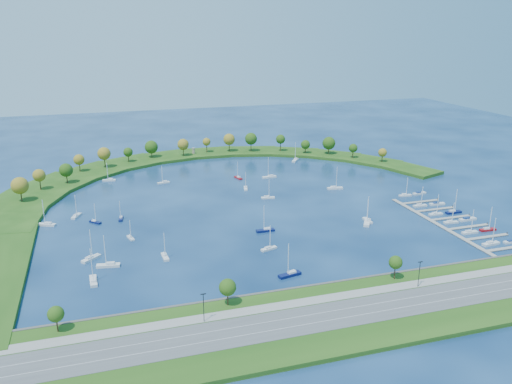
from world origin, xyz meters
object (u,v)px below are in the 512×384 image
object	(u,v)px
moored_boat_5	(108,265)
moored_boat_17	(290,274)
moored_boat_18	(121,218)
docked_boat_9	(437,204)
docked_boat_3	(488,229)
docked_boat_2	(470,232)
moored_boat_11	(238,177)
docked_boat_11	(419,193)
docked_boat_5	(467,219)
moored_boat_2	(295,160)
docked_boat_8	(420,205)
moored_boat_3	(91,258)
moored_boat_9	(164,182)
moored_boat_12	(93,280)
docked_boat_0	(491,243)
docked_boat_10	(405,195)
moored_boat_1	(165,256)
moored_boat_7	(47,224)
moored_boat_20	(269,176)
moored_boat_16	(109,180)
docked_boat_7	(453,212)
moored_boat_8	(131,237)
docked_boat_4	(451,222)
harbor_tower	(194,151)
moored_boat_4	(368,220)
moored_boat_21	(95,221)
docked_boat_1	(511,242)
moored_boat_14	(246,188)
moored_boat_13	(76,215)
dock_system	(451,223)
moored_boat_6	(367,222)
moored_boat_15	(269,248)
docked_boat_6	(436,213)
moored_boat_10	(335,188)
moored_boat_0	(268,197)
moored_boat_19	(266,230)

from	to	relation	value
moored_boat_5	moored_boat_17	world-z (taller)	moored_boat_17
moored_boat_18	docked_boat_9	size ratio (longest dim) A/B	1.13
docked_boat_3	docked_boat_2	bearing A→B (deg)	-175.17
moored_boat_11	docked_boat_11	world-z (taller)	moored_boat_11
moored_boat_17	docked_boat_5	size ratio (longest dim) A/B	1.46
moored_boat_2	docked_boat_8	distance (m)	116.41
moored_boat_2	moored_boat_3	size ratio (longest dim) A/B	1.04
moored_boat_9	docked_boat_5	distance (m)	175.46
moored_boat_12	docked_boat_9	world-z (taller)	moored_boat_12
docked_boat_0	docked_boat_10	distance (m)	72.28
moored_boat_1	moored_boat_7	bearing A→B (deg)	-140.30
moored_boat_2	moored_boat_20	xyz separation A→B (m)	(-31.99, -35.88, -0.01)
moored_boat_16	docked_boat_7	size ratio (longest dim) A/B	0.92
moored_boat_7	docked_boat_9	xyz separation A→B (m)	(200.89, -30.02, -0.30)
moored_boat_12	moored_boat_16	xyz separation A→B (m)	(11.42, 139.01, -0.05)
moored_boat_1	moored_boat_8	bearing A→B (deg)	-157.20
docked_boat_4	docked_boat_8	xyz separation A→B (m)	(-0.01, 26.05, 0.01)
harbor_tower	docked_boat_8	xyz separation A→B (m)	(95.01, -149.45, -3.32)
docked_boat_4	docked_boat_10	xyz separation A→B (m)	(2.40, 44.21, 0.01)
moored_boat_4	docked_boat_11	bearing A→B (deg)	-54.11
moored_boat_21	docked_boat_11	world-z (taller)	moored_boat_21
moored_boat_1	moored_boat_5	distance (m)	23.08
docked_boat_1	docked_boat_7	bearing A→B (deg)	93.08
moored_boat_14	moored_boat_13	bearing A→B (deg)	-63.02
moored_boat_20	dock_system	bearing A→B (deg)	116.32
moored_boat_8	moored_boat_14	xyz separation A→B (m)	(71.67, 57.68, 0.03)
docked_boat_7	dock_system	bearing A→B (deg)	-131.59
moored_boat_6	moored_boat_14	size ratio (longest dim) A/B	1.34
moored_boat_21	docked_boat_7	distance (m)	182.92
moored_boat_15	moored_boat_18	distance (m)	82.60
moored_boat_7	docked_boat_6	world-z (taller)	moored_boat_7
moored_boat_9	moored_boat_2	bearing A→B (deg)	-176.99
moored_boat_6	moored_boat_10	world-z (taller)	moored_boat_6
moored_boat_15	moored_boat_0	bearing A→B (deg)	54.04
moored_boat_14	docked_boat_3	distance (m)	134.12
moored_boat_15	docked_boat_5	xyz separation A→B (m)	(106.56, 4.47, -0.18)
moored_boat_0	moored_boat_21	bearing A→B (deg)	-164.74
moored_boat_1	docked_boat_0	world-z (taller)	docked_boat_0
docked_boat_6	docked_boat_10	bearing A→B (deg)	85.44
docked_boat_8	moored_boat_21	bearing A→B (deg)	172.51
docked_boat_7	docked_boat_9	distance (m)	13.90
moored_boat_1	moored_boat_14	size ratio (longest dim) A/B	1.07
docked_boat_2	docked_boat_10	world-z (taller)	docked_boat_2
moored_boat_21	docked_boat_0	distance (m)	186.23
moored_boat_18	docked_boat_6	size ratio (longest dim) A/B	0.89
moored_boat_14	docked_boat_9	world-z (taller)	moored_boat_14
docked_boat_2	docked_boat_3	xyz separation A→B (m)	(10.50, 0.36, 0.00)
moored_boat_17	moored_boat_19	bearing A→B (deg)	-108.32
moored_boat_11	moored_boat_18	world-z (taller)	moored_boat_11
dock_system	docked_boat_5	xyz separation A→B (m)	(10.67, 1.62, 0.35)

